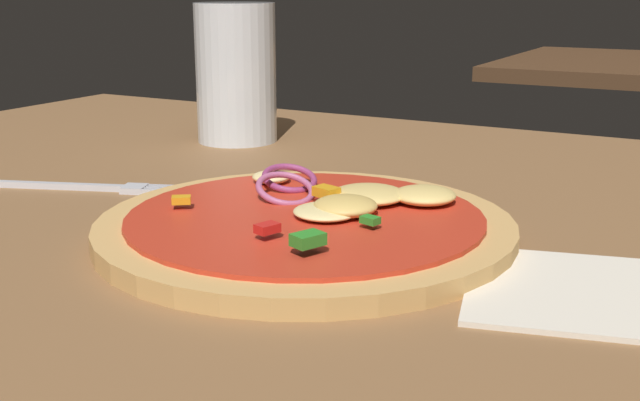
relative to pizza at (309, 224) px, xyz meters
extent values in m
cube|color=brown|center=(0.05, 0.03, -0.02)|extent=(1.31, 0.86, 0.03)
cylinder|color=tan|center=(0.00, 0.00, 0.00)|extent=(0.27, 0.27, 0.01)
cylinder|color=red|center=(0.00, 0.00, 0.01)|extent=(0.23, 0.23, 0.00)
ellipsoid|color=#F4DB8E|center=(0.01, 0.00, 0.01)|extent=(0.04, 0.04, 0.01)
ellipsoid|color=#EFCC72|center=(0.02, 0.05, 0.01)|extent=(0.05, 0.05, 0.01)
ellipsoid|color=#EFCC72|center=(0.06, 0.06, 0.01)|extent=(0.04, 0.04, 0.01)
ellipsoid|color=#F4DB8E|center=(-0.07, 0.06, 0.01)|extent=(0.03, 0.03, 0.01)
ellipsoid|color=#E5BC60|center=(0.02, 0.01, 0.01)|extent=(0.04, 0.04, 0.01)
torus|color=#93386B|center=(-0.05, 0.05, 0.01)|extent=(0.06, 0.06, 0.02)
torus|color=#B25984|center=(-0.03, 0.02, 0.01)|extent=(0.06, 0.06, 0.02)
cube|color=#2D8C28|center=(0.05, -0.01, 0.01)|extent=(0.01, 0.01, 0.00)
cube|color=red|center=(0.00, -0.06, 0.01)|extent=(0.01, 0.02, 0.01)
cube|color=#2D8C28|center=(0.04, -0.07, 0.02)|extent=(0.02, 0.02, 0.01)
cube|color=orange|center=(0.00, 0.02, 0.02)|extent=(0.02, 0.02, 0.01)
cube|color=orange|center=(-0.08, -0.03, 0.01)|extent=(0.02, 0.01, 0.00)
cube|color=silver|center=(-0.25, 0.01, -0.01)|extent=(0.13, 0.05, 0.00)
cube|color=silver|center=(-0.18, 0.03, -0.01)|extent=(0.02, 0.02, 0.00)
cube|color=silver|center=(-0.15, 0.04, -0.01)|extent=(0.04, 0.02, 0.00)
cube|color=silver|center=(-0.15, 0.04, -0.01)|extent=(0.04, 0.02, 0.00)
cube|color=silver|center=(-0.15, 0.05, -0.01)|extent=(0.04, 0.02, 0.00)
cube|color=silver|center=(-0.15, 0.05, -0.01)|extent=(0.04, 0.02, 0.00)
cylinder|color=silver|center=(-0.22, 0.25, 0.06)|extent=(0.08, 0.08, 0.14)
cylinder|color=#9E510F|center=(-0.22, 0.25, 0.02)|extent=(0.07, 0.07, 0.07)
cylinder|color=white|center=(-0.22, 0.25, 0.06)|extent=(0.07, 0.07, 0.01)
cube|color=silver|center=(0.19, -0.02, -0.01)|extent=(0.17, 0.15, 0.00)
camera|label=1|loc=(0.24, -0.43, 0.15)|focal=44.96mm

